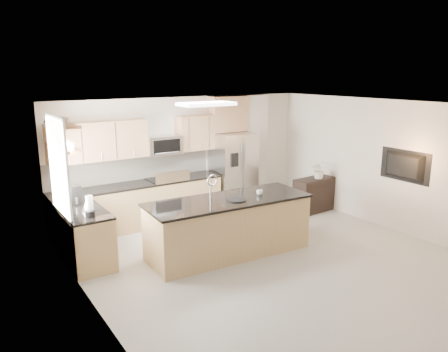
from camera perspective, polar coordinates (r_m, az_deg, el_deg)
floor at (r=7.53m, az=6.95°, el=-11.15°), size 6.50×6.50×0.00m
ceiling at (r=6.87m, az=7.57°, el=8.99°), size 6.00×6.50×0.02m
wall_back at (r=9.72m, az=-5.23°, el=2.60°), size 6.00×0.02×2.60m
wall_left at (r=5.70m, az=-16.57°, el=-5.77°), size 0.02×6.50×2.60m
wall_right at (r=9.28m, az=21.53°, el=1.18°), size 0.02×6.50×2.60m
back_counter at (r=9.14m, az=-10.97°, el=-3.65°), size 3.55×0.66×1.44m
left_counter at (r=7.74m, az=-17.88°, el=-7.34°), size 0.66×1.50×0.92m
range at (r=9.37m, az=-7.41°, el=-3.09°), size 0.76×0.64×1.14m
upper_cabinets at (r=8.96m, az=-12.19°, el=4.82°), size 3.50×0.33×0.75m
microwave at (r=9.22m, az=-7.97°, el=4.01°), size 0.76×0.40×0.40m
refrigerator at (r=10.03m, az=1.18°, el=0.59°), size 0.92×0.78×1.78m
partition_column at (r=10.57m, az=3.91°, el=3.49°), size 0.60×0.30×2.60m
window at (r=7.35m, az=-20.81°, el=1.02°), size 0.04×1.15×1.65m
shelf_lower at (r=7.42m, az=-20.22°, el=3.54°), size 0.30×1.20×0.04m
shelf_upper at (r=7.37m, az=-20.45°, el=6.37°), size 0.30×1.20×0.04m
ceiling_fixture at (r=7.94m, az=-2.32°, el=9.38°), size 1.00×0.50×0.06m
island at (r=7.66m, az=0.59°, el=-6.56°), size 2.93×1.20×1.42m
credenza at (r=10.17m, az=11.63°, el=-2.42°), size 1.00×0.48×0.78m
cup at (r=7.76m, az=4.69°, el=-2.15°), size 0.15×0.15×0.09m
platter at (r=7.44m, az=1.65°, el=-3.09°), size 0.46×0.46×0.02m
blender at (r=7.09m, az=-17.14°, el=-3.99°), size 0.15×0.15×0.34m
kettle at (r=7.39m, az=-17.42°, el=-3.62°), size 0.20×0.20×0.24m
coffee_maker at (r=7.83m, az=-18.95°, el=-2.41°), size 0.20×0.23×0.34m
bowl at (r=7.50m, az=-20.75°, el=6.96°), size 0.40×0.40×0.09m
flower_vase at (r=10.00m, az=12.39°, el=1.41°), size 0.69×0.65×0.62m
television at (r=9.08m, az=22.25°, el=1.19°), size 0.14×1.08×0.62m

